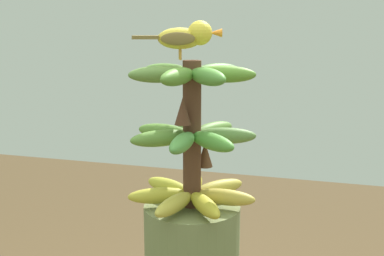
{
  "coord_description": "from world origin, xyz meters",
  "views": [
    {
      "loc": [
        0.3,
        -1.05,
        1.6
      ],
      "look_at": [
        0.0,
        0.0,
        1.37
      ],
      "focal_mm": 46.66,
      "sensor_mm": 36.0,
      "label": 1
    }
  ],
  "objects": [
    {
      "name": "banana_bunch",
      "position": [
        0.0,
        -0.0,
        1.35
      ],
      "size": [
        0.29,
        0.3,
        0.34
      ],
      "color": "#4C2D1E",
      "rests_on": "banana_tree"
    },
    {
      "name": "perched_bird",
      "position": [
        -0.01,
        0.01,
        1.57
      ],
      "size": [
        0.19,
        0.09,
        0.09
      ],
      "color": "#C68933",
      "rests_on": "banana_bunch"
    }
  ]
}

